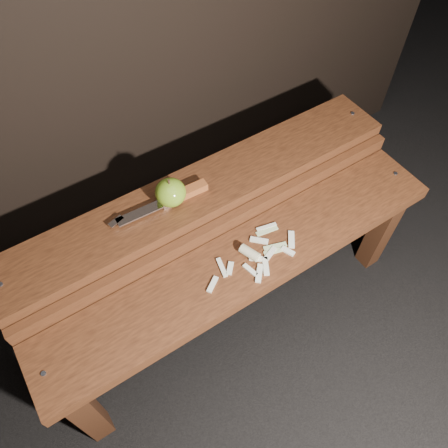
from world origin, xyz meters
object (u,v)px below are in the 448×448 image
apple (171,192)px  knife (175,197)px  bench_rear_tier (204,207)px  bench_front_tier (248,274)px

apple → knife: size_ratio=0.30×
bench_rear_tier → apple: apple is taller
bench_front_tier → bench_rear_tier: bench_rear_tier is taller
knife → apple: bearing=170.7°
bench_rear_tier → apple: size_ratio=13.84×
apple → bench_rear_tier: bearing=-2.6°
bench_front_tier → knife: knife is taller
bench_front_tier → apple: apple is taller
apple → knife: apple is taller
bench_front_tier → apple: bearing=112.7°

